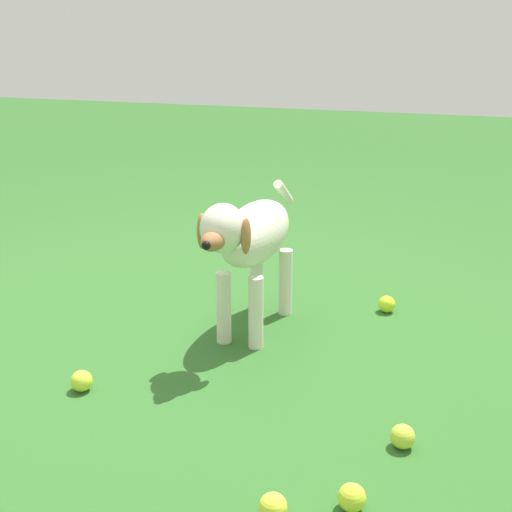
% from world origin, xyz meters
% --- Properties ---
extents(ground, '(14.00, 14.00, 0.00)m').
position_xyz_m(ground, '(0.00, 0.00, 0.00)').
color(ground, '#2D6026').
extents(dog, '(0.80, 0.20, 0.54)m').
position_xyz_m(dog, '(-0.10, 0.23, 0.36)').
color(dog, silver).
rests_on(dog, ground).
extents(tennis_ball_0, '(0.07, 0.07, 0.07)m').
position_xyz_m(tennis_ball_0, '(0.47, -0.12, 0.03)').
color(tennis_ball_0, '#D2E338').
rests_on(tennis_ball_0, ground).
extents(tennis_ball_1, '(0.07, 0.07, 0.07)m').
position_xyz_m(tennis_ball_1, '(0.82, 0.61, 0.03)').
color(tennis_ball_1, yellow).
rests_on(tennis_ball_1, ground).
extents(tennis_ball_2, '(0.07, 0.07, 0.07)m').
position_xyz_m(tennis_ball_2, '(-0.44, 0.67, 0.03)').
color(tennis_ball_2, '#C3E429').
rests_on(tennis_ball_2, ground).
extents(tennis_ball_3, '(0.07, 0.07, 0.07)m').
position_xyz_m(tennis_ball_3, '(0.45, 0.85, 0.03)').
color(tennis_ball_3, '#BFD23C').
rests_on(tennis_ball_3, ground).
extents(tennis_ball_4, '(0.07, 0.07, 0.07)m').
position_xyz_m(tennis_ball_4, '(0.73, 0.77, 0.03)').
color(tennis_ball_4, '#C4D932').
rests_on(tennis_ball_4, ground).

